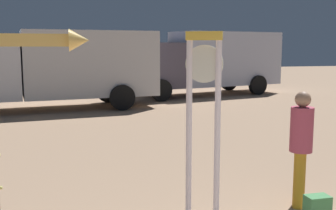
{
  "coord_description": "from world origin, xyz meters",
  "views": [
    {
      "loc": [
        -1.9,
        -1.96,
        2.21
      ],
      "look_at": [
        -0.14,
        4.99,
        1.2
      ],
      "focal_mm": 44.1,
      "sensor_mm": 36.0,
      "label": 1
    }
  ],
  "objects_px": {
    "standing_clock": "(203,113)",
    "backpack": "(317,210)",
    "box_truck_far": "(213,60)",
    "person_near_clock": "(301,143)",
    "arrow_sign": "(23,91)",
    "box_truck_near": "(69,66)"
  },
  "relations": [
    {
      "from": "backpack",
      "to": "box_truck_near",
      "type": "relative_size",
      "value": 0.06
    },
    {
      "from": "box_truck_near",
      "to": "arrow_sign",
      "type": "bearing_deg",
      "value": -93.46
    },
    {
      "from": "standing_clock",
      "to": "arrow_sign",
      "type": "height_order",
      "value": "arrow_sign"
    },
    {
      "from": "standing_clock",
      "to": "person_near_clock",
      "type": "bearing_deg",
      "value": 16.33
    },
    {
      "from": "person_near_clock",
      "to": "box_truck_far",
      "type": "bearing_deg",
      "value": 74.67
    },
    {
      "from": "person_near_clock",
      "to": "backpack",
      "type": "bearing_deg",
      "value": -101.44
    },
    {
      "from": "arrow_sign",
      "to": "box_truck_far",
      "type": "relative_size",
      "value": 0.35
    },
    {
      "from": "backpack",
      "to": "box_truck_far",
      "type": "height_order",
      "value": "box_truck_far"
    },
    {
      "from": "box_truck_near",
      "to": "box_truck_far",
      "type": "distance_m",
      "value": 7.24
    },
    {
      "from": "standing_clock",
      "to": "person_near_clock",
      "type": "relative_size",
      "value": 1.48
    },
    {
      "from": "arrow_sign",
      "to": "backpack",
      "type": "bearing_deg",
      "value": -7.81
    },
    {
      "from": "arrow_sign",
      "to": "box_truck_far",
      "type": "bearing_deg",
      "value": 61.74
    },
    {
      "from": "standing_clock",
      "to": "box_truck_near",
      "type": "bearing_deg",
      "value": 97.21
    },
    {
      "from": "person_near_clock",
      "to": "backpack",
      "type": "relative_size",
      "value": 4.25
    },
    {
      "from": "standing_clock",
      "to": "backpack",
      "type": "height_order",
      "value": "standing_clock"
    },
    {
      "from": "box_truck_near",
      "to": "person_near_clock",
      "type": "bearing_deg",
      "value": -74.04
    },
    {
      "from": "box_truck_near",
      "to": "box_truck_far",
      "type": "relative_size",
      "value": 0.94
    },
    {
      "from": "arrow_sign",
      "to": "standing_clock",
      "type": "bearing_deg",
      "value": -9.27
    },
    {
      "from": "arrow_sign",
      "to": "box_truck_near",
      "type": "relative_size",
      "value": 0.37
    },
    {
      "from": "standing_clock",
      "to": "backpack",
      "type": "distance_m",
      "value": 1.94
    },
    {
      "from": "backpack",
      "to": "box_truck_far",
      "type": "relative_size",
      "value": 0.05
    },
    {
      "from": "arrow_sign",
      "to": "person_near_clock",
      "type": "bearing_deg",
      "value": 2.22
    }
  ]
}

